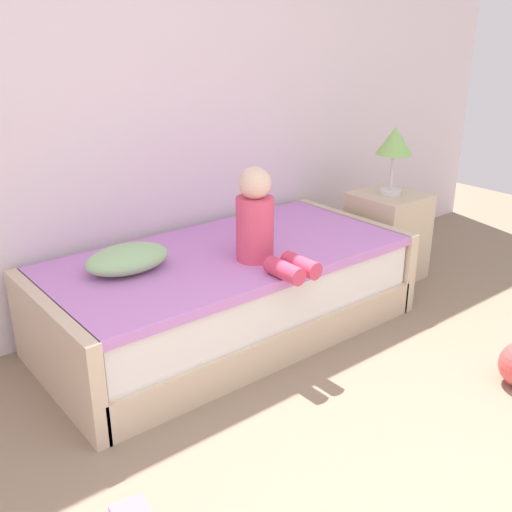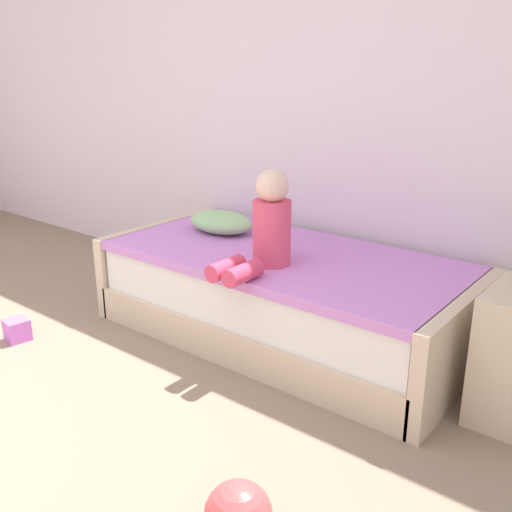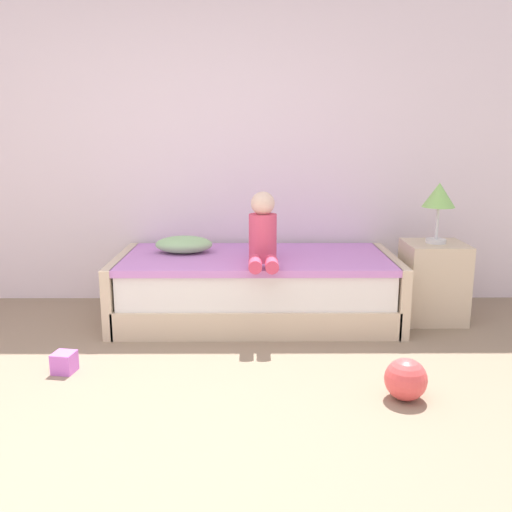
{
  "view_description": "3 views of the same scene",
  "coord_description": "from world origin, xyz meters",
  "px_view_note": "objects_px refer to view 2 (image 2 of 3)",
  "views": [
    {
      "loc": [
        -1.26,
        -0.48,
        1.68
      ],
      "look_at": [
        0.54,
        1.75,
        0.55
      ],
      "focal_mm": 41.71,
      "sensor_mm": 36.0,
      "label": 1
    },
    {
      "loc": [
        2.33,
        -0.52,
        1.52
      ],
      "look_at": [
        0.54,
        1.75,
        0.55
      ],
      "focal_mm": 41.04,
      "sensor_mm": 36.0,
      "label": 2
    },
    {
      "loc": [
        0.52,
        -2.09,
        1.39
      ],
      "look_at": [
        0.54,
        1.75,
        0.55
      ],
      "focal_mm": 38.87,
      "sensor_mm": 36.0,
      "label": 3
    }
  ],
  "objects_px": {
    "bed": "(283,296)",
    "child_figure": "(266,228)",
    "pillow": "(221,222)",
    "toy_block": "(17,330)"
  },
  "relations": [
    {
      "from": "bed",
      "to": "child_figure",
      "type": "bearing_deg",
      "value": -77.95
    },
    {
      "from": "pillow",
      "to": "toy_block",
      "type": "bearing_deg",
      "value": -118.63
    },
    {
      "from": "bed",
      "to": "pillow",
      "type": "height_order",
      "value": "pillow"
    },
    {
      "from": "bed",
      "to": "pillow",
      "type": "bearing_deg",
      "value": 169.78
    },
    {
      "from": "child_figure",
      "to": "bed",
      "type": "bearing_deg",
      "value": 102.05
    },
    {
      "from": "child_figure",
      "to": "toy_block",
      "type": "relative_size",
      "value": 4.13
    },
    {
      "from": "child_figure",
      "to": "pillow",
      "type": "distance_m",
      "value": 0.7
    },
    {
      "from": "bed",
      "to": "pillow",
      "type": "distance_m",
      "value": 0.65
    },
    {
      "from": "child_figure",
      "to": "pillow",
      "type": "relative_size",
      "value": 1.16
    },
    {
      "from": "child_figure",
      "to": "toy_block",
      "type": "xyz_separation_m",
      "value": [
        -1.2,
        -0.76,
        -0.64
      ]
    }
  ]
}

